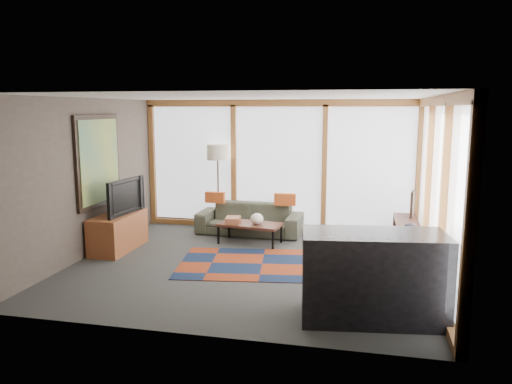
% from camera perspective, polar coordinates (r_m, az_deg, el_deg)
% --- Properties ---
extents(ground, '(5.50, 5.50, 0.00)m').
position_cam_1_polar(ground, '(7.90, -0.64, -8.37)').
color(ground, '#2D2D2B').
rests_on(ground, ground).
extents(room_envelope, '(5.52, 5.02, 2.62)m').
position_cam_1_polar(room_envelope, '(8.02, 3.71, 3.17)').
color(room_envelope, '#473934').
rests_on(room_envelope, ground).
extents(rug, '(2.80, 2.02, 0.01)m').
position_cam_1_polar(rug, '(7.94, 0.70, -8.23)').
color(rug, maroon).
rests_on(rug, ground).
extents(sofa, '(2.05, 0.86, 0.59)m').
position_cam_1_polar(sofa, '(9.76, -0.73, -3.09)').
color(sofa, '#33382A').
rests_on(sofa, ground).
extents(pillow_left, '(0.39, 0.12, 0.21)m').
position_cam_1_polar(pillow_left, '(9.85, -4.70, -0.61)').
color(pillow_left, '#B3491C').
rests_on(pillow_left, sofa).
extents(pillow_right, '(0.42, 0.15, 0.23)m').
position_cam_1_polar(pillow_right, '(9.58, 3.34, -0.85)').
color(pillow_right, '#B3491C').
rests_on(pillow_right, sofa).
extents(floor_lamp, '(0.43, 0.43, 1.72)m').
position_cam_1_polar(floor_lamp, '(10.03, -4.35, 0.53)').
color(floor_lamp, '#33281A').
rests_on(floor_lamp, ground).
extents(coffee_table, '(1.19, 0.71, 0.37)m').
position_cam_1_polar(coffee_table, '(9.08, -0.69, -4.75)').
color(coffee_table, '#331B12').
rests_on(coffee_table, ground).
extents(book_stack, '(0.29, 0.35, 0.11)m').
position_cam_1_polar(book_stack, '(9.07, -2.65, -3.22)').
color(book_stack, brown).
rests_on(book_stack, coffee_table).
extents(vase, '(0.25, 0.25, 0.20)m').
position_cam_1_polar(vase, '(8.95, 0.10, -3.08)').
color(vase, white).
rests_on(vase, coffee_table).
extents(bookshelf, '(0.39, 2.12, 0.53)m').
position_cam_1_polar(bookshelf, '(8.61, 16.96, -5.44)').
color(bookshelf, '#331B12').
rests_on(bookshelf, ground).
extents(bowl_a, '(0.20, 0.20, 0.10)m').
position_cam_1_polar(bowl_a, '(7.96, 17.70, -4.36)').
color(bowl_a, black).
rests_on(bowl_a, bookshelf).
extents(bowl_b, '(0.19, 0.19, 0.09)m').
position_cam_1_polar(bowl_b, '(8.38, 17.16, -3.68)').
color(bowl_b, black).
rests_on(bowl_b, bookshelf).
extents(shelf_picture, '(0.10, 0.35, 0.45)m').
position_cam_1_polar(shelf_picture, '(9.24, 17.44, -1.33)').
color(shelf_picture, black).
rests_on(shelf_picture, bookshelf).
extents(tv_console, '(0.53, 1.26, 0.63)m').
position_cam_1_polar(tv_console, '(8.99, -15.44, -4.41)').
color(tv_console, brown).
rests_on(tv_console, ground).
extents(television, '(0.25, 1.07, 0.61)m').
position_cam_1_polar(television, '(8.88, -15.17, -0.47)').
color(television, black).
rests_on(television, tv_console).
extents(bar_counter, '(1.72, 0.98, 1.03)m').
position_cam_1_polar(bar_counter, '(5.98, 13.24, -9.38)').
color(bar_counter, black).
rests_on(bar_counter, ground).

